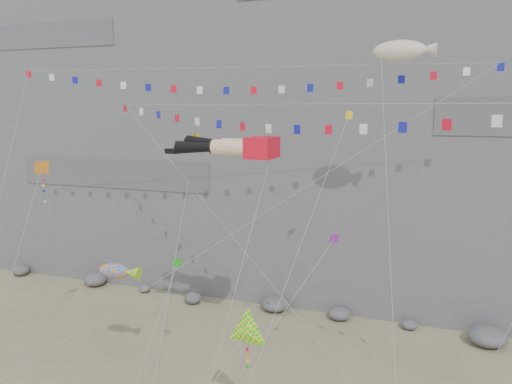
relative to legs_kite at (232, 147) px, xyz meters
The scene contains 13 objects.
cliff 28.83m from the legs_kite, 91.68° to the left, with size 80.00×28.00×50.00m, color slate.
talus_boulders 20.02m from the legs_kite, 93.71° to the left, with size 60.00×3.00×1.20m, color slate, non-canonical shape.
legs_kite is the anchor object (origin of this frame).
flag_banner_upper 7.74m from the legs_kite, 105.95° to the left, with size 35.23×16.83×29.49m.
flag_banner_lower 4.44m from the legs_kite, ahead, with size 30.62×12.94×21.82m.
harlequin_kite 13.73m from the legs_kite, behind, with size 1.97×7.56×15.97m.
fish_windsock 11.68m from the legs_kite, 163.45° to the right, with size 9.35×6.16×12.04m.
delta_kite 11.69m from the legs_kite, 62.10° to the right, with size 4.92×7.73×10.48m.
blimp_windsock 12.60m from the legs_kite, 27.72° to the left, with size 4.39×13.72×25.82m.
small_kite_a 5.26m from the legs_kite, 143.13° to the left, with size 4.04×15.05×22.17m.
small_kite_b 8.72m from the legs_kite, ahead, with size 7.12×9.94×15.68m.
small_kite_c 8.35m from the legs_kite, 137.84° to the right, with size 1.25×10.45×13.23m.
small_kite_d 7.88m from the legs_kite, 29.94° to the left, with size 4.56×16.68×24.52m.
Camera 1 is at (12.77, -25.16, 18.79)m, focal length 35.00 mm.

